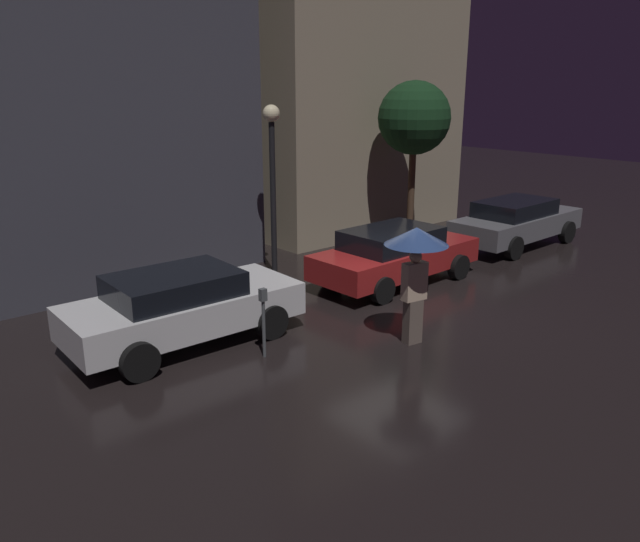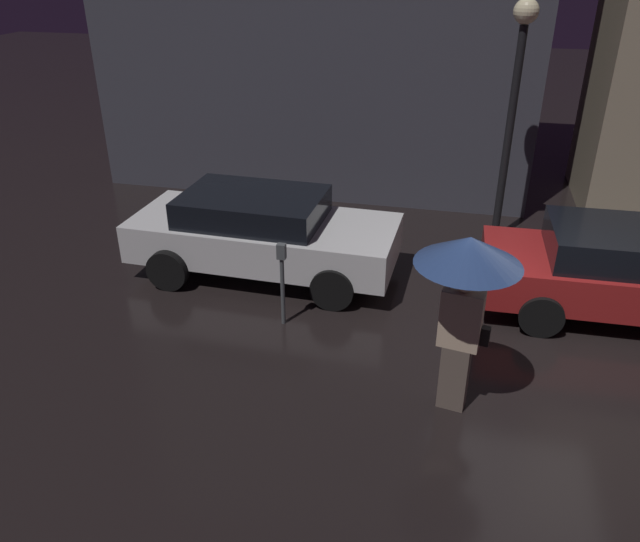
{
  "view_description": "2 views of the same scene",
  "coord_description": "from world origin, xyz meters",
  "px_view_note": "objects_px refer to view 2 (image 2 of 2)",
  "views": [
    {
      "loc": [
        -9.45,
        -8.25,
        4.69
      ],
      "look_at": [
        -2.22,
        0.07,
        1.33
      ],
      "focal_mm": 35.0,
      "sensor_mm": 36.0,
      "label": 1
    },
    {
      "loc": [
        -1.25,
        -7.33,
        4.88
      ],
      "look_at": [
        -2.96,
        -0.06,
        0.98
      ],
      "focal_mm": 35.0,
      "sensor_mm": 36.0,
      "label": 2
    }
  ],
  "objects_px": {
    "parked_car_white": "(262,232)",
    "parked_car_red": "(637,272)",
    "pedestrian_with_umbrella": "(467,274)",
    "street_lamp_near": "(516,83)",
    "parking_meter": "(282,275)"
  },
  "relations": [
    {
      "from": "parked_car_red",
      "to": "parking_meter",
      "type": "xyz_separation_m",
      "value": [
        -4.91,
        -1.41,
        0.07
      ]
    },
    {
      "from": "parking_meter",
      "to": "pedestrian_with_umbrella",
      "type": "bearing_deg",
      "value": -27.74
    },
    {
      "from": "parked_car_white",
      "to": "pedestrian_with_umbrella",
      "type": "distance_m",
      "value": 4.38
    },
    {
      "from": "parked_car_white",
      "to": "street_lamp_near",
      "type": "bearing_deg",
      "value": 32.21
    },
    {
      "from": "parked_car_white",
      "to": "parked_car_red",
      "type": "height_order",
      "value": "parked_car_white"
    },
    {
      "from": "parked_car_white",
      "to": "parking_meter",
      "type": "distance_m",
      "value": 1.66
    },
    {
      "from": "parking_meter",
      "to": "parked_car_white",
      "type": "bearing_deg",
      "value": 117.79
    },
    {
      "from": "parking_meter",
      "to": "street_lamp_near",
      "type": "height_order",
      "value": "street_lamp_near"
    },
    {
      "from": "parking_meter",
      "to": "street_lamp_near",
      "type": "bearing_deg",
      "value": 50.8
    },
    {
      "from": "parked_car_red",
      "to": "pedestrian_with_umbrella",
      "type": "xyz_separation_m",
      "value": [
        -2.45,
        -2.7,
        1.05
      ]
    },
    {
      "from": "pedestrian_with_umbrella",
      "to": "parking_meter",
      "type": "relative_size",
      "value": 1.73
    },
    {
      "from": "street_lamp_near",
      "to": "parking_meter",
      "type": "bearing_deg",
      "value": -129.2
    },
    {
      "from": "pedestrian_with_umbrella",
      "to": "street_lamp_near",
      "type": "xyz_separation_m",
      "value": [
        0.57,
        5.01,
        1.1
      ]
    },
    {
      "from": "pedestrian_with_umbrella",
      "to": "street_lamp_near",
      "type": "bearing_deg",
      "value": -86.71
    },
    {
      "from": "parking_meter",
      "to": "parked_car_red",
      "type": "bearing_deg",
      "value": 15.99
    }
  ]
}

